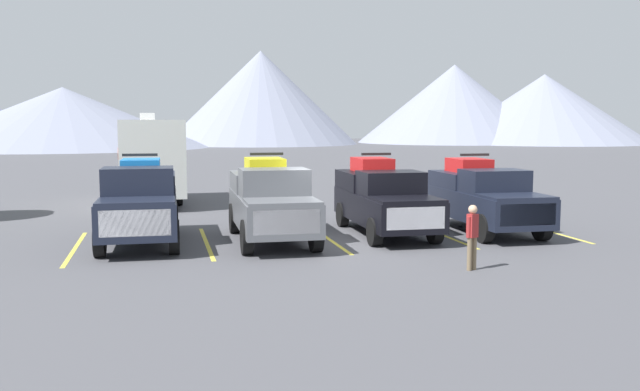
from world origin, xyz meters
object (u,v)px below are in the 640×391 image
object	(u,v)px
pickup_truck_a	(140,201)
pickup_truck_d	(484,196)
person_a	(472,233)
pickup_truck_c	(383,198)
camper_trailer_a	(149,156)
pickup_truck_b	(271,200)

from	to	relation	value
pickup_truck_a	pickup_truck_d	xyz separation A→B (m)	(10.71, -0.37, -0.08)
pickup_truck_d	person_a	world-z (taller)	pickup_truck_d
pickup_truck_a	person_a	distance (m)	9.63
pickup_truck_c	camper_trailer_a	world-z (taller)	camper_trailer_a
pickup_truck_b	person_a	xyz separation A→B (m)	(4.00, -5.18, -0.30)
pickup_truck_b	pickup_truck_c	xyz separation A→B (m)	(3.67, 0.52, -0.07)
pickup_truck_d	camper_trailer_a	world-z (taller)	camper_trailer_a
pickup_truck_a	person_a	world-z (taller)	pickup_truck_a
pickup_truck_d	person_a	xyz separation A→B (m)	(-2.94, -5.32, -0.23)
pickup_truck_b	pickup_truck_c	bearing A→B (deg)	8.09
person_a	pickup_truck_c	bearing A→B (deg)	93.33
camper_trailer_a	person_a	distance (m)	17.12
pickup_truck_a	pickup_truck_c	distance (m)	7.43
pickup_truck_b	pickup_truck_d	xyz separation A→B (m)	(6.94, 0.14, -0.07)
pickup_truck_d	camper_trailer_a	bearing A→B (deg)	136.54
pickup_truck_b	pickup_truck_c	world-z (taller)	pickup_truck_b
camper_trailer_a	person_a	world-z (taller)	camper_trailer_a
person_a	pickup_truck_a	bearing A→B (deg)	143.78
pickup_truck_a	pickup_truck_c	bearing A→B (deg)	0.11
pickup_truck_b	person_a	size ratio (longest dim) A/B	3.51
pickup_truck_c	person_a	size ratio (longest dim) A/B	3.57
pickup_truck_c	person_a	distance (m)	5.71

